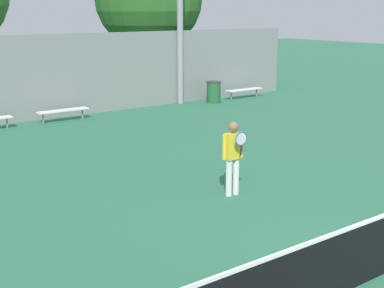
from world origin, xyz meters
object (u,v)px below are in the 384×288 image
bench_courtside_far (63,111)px  trash_bin (214,92)px  tennis_player (233,154)px  bench_courtside_near (244,90)px

bench_courtside_far → trash_bin: bearing=-0.9°
tennis_player → bench_courtside_far: bearing=91.9°
bench_courtside_far → tennis_player: bearing=-91.3°
bench_courtside_near → tennis_player: bearing=-132.7°
tennis_player → bench_courtside_near: bearing=50.4°
bench_courtside_near → trash_bin: trash_bin is taller
bench_courtside_near → trash_bin: 1.90m
tennis_player → trash_bin: 12.15m
trash_bin → bench_courtside_far: bearing=179.1°
tennis_player → bench_courtside_far: 9.89m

